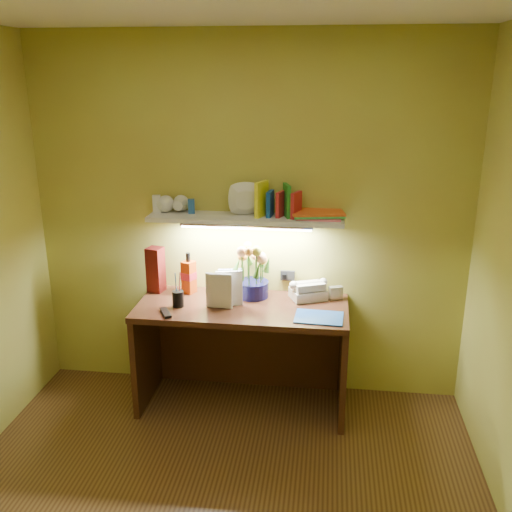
{
  "coord_description": "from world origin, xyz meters",
  "views": [
    {
      "loc": [
        0.54,
        -2.26,
        2.23
      ],
      "look_at": [
        0.07,
        1.35,
        1.05
      ],
      "focal_mm": 40.0,
      "sensor_mm": 36.0,
      "label": 1
    }
  ],
  "objects": [
    {
      "name": "art_card",
      "position": [
        -0.11,
        1.4,
        0.84
      ],
      "size": [
        0.18,
        0.07,
        0.18
      ],
      "primitive_type": null,
      "rotation": [
        0.0,
        0.0,
        0.2
      ],
      "color": "white",
      "rests_on": "desk"
    },
    {
      "name": "desk",
      "position": [
        0.0,
        1.2,
        0.38
      ],
      "size": [
        1.4,
        0.6,
        0.75
      ],
      "primitive_type": "cube",
      "color": "#321B0D",
      "rests_on": "ground"
    },
    {
      "name": "flower_bouquet",
      "position": [
        0.05,
        1.37,
        0.94
      ],
      "size": [
        0.3,
        0.3,
        0.38
      ],
      "primitive_type": null,
      "rotation": [
        0.0,
        0.0,
        0.27
      ],
      "color": "#0E0E3B",
      "rests_on": "desk"
    },
    {
      "name": "tv_remote",
      "position": [
        -0.46,
        1.0,
        0.76
      ],
      "size": [
        0.11,
        0.16,
        0.02
      ],
      "primitive_type": "cube",
      "rotation": [
        0.0,
        0.0,
        0.5
      ],
      "color": "black",
      "rests_on": "desk"
    },
    {
      "name": "desk_clock",
      "position": [
        0.62,
        1.39,
        0.79
      ],
      "size": [
        0.1,
        0.07,
        0.09
      ],
      "primitive_type": "cube",
      "rotation": [
        0.0,
        0.0,
        0.37
      ],
      "color": "silver",
      "rests_on": "desk"
    },
    {
      "name": "whisky_bottle",
      "position": [
        -0.4,
        1.38,
        0.9
      ],
      "size": [
        0.1,
        0.1,
        0.29
      ],
      "primitive_type": null,
      "rotation": [
        0.0,
        0.0,
        -0.43
      ],
      "color": "#B4390A",
      "rests_on": "desk"
    },
    {
      "name": "wall_shelf",
      "position": [
        0.03,
        1.38,
        1.34
      ],
      "size": [
        1.32,
        0.35,
        0.26
      ],
      "color": "white",
      "rests_on": "ground"
    },
    {
      "name": "telephone",
      "position": [
        0.43,
        1.38,
        0.82
      ],
      "size": [
        0.28,
        0.25,
        0.14
      ],
      "primitive_type": null,
      "rotation": [
        0.0,
        0.0,
        0.41
      ],
      "color": "beige",
      "rests_on": "desk"
    },
    {
      "name": "whisky_box",
      "position": [
        -0.64,
        1.38,
        0.91
      ],
      "size": [
        0.12,
        0.12,
        0.32
      ],
      "primitive_type": "cube",
      "rotation": [
        0.0,
        0.0,
        -0.23
      ],
      "color": "#5B110E",
      "rests_on": "desk"
    },
    {
      "name": "desk_book_a",
      "position": [
        -0.23,
        1.15,
        0.87
      ],
      "size": [
        0.18,
        0.04,
        0.24
      ],
      "primitive_type": "imported",
      "rotation": [
        0.0,
        0.0,
        -0.11
      ],
      "color": "beige",
      "rests_on": "desk"
    },
    {
      "name": "blue_folder",
      "position": [
        0.51,
        1.06,
        0.75
      ],
      "size": [
        0.31,
        0.24,
        0.01
      ],
      "primitive_type": "cube",
      "rotation": [
        0.0,
        0.0,
        -0.05
      ],
      "color": "#2559AC",
      "rests_on": "desk"
    },
    {
      "name": "pen_cup",
      "position": [
        -0.42,
        1.13,
        0.84
      ],
      "size": [
        0.08,
        0.08,
        0.18
      ],
      "primitive_type": "cylinder",
      "rotation": [
        0.0,
        0.0,
        -0.07
      ],
      "color": "black",
      "rests_on": "desk"
    },
    {
      "name": "desk_book_b",
      "position": [
        -0.17,
        1.17,
        0.87
      ],
      "size": [
        0.18,
        0.05,
        0.24
      ],
      "primitive_type": "imported",
      "rotation": [
        0.0,
        0.0,
        0.19
      ],
      "color": "white",
      "rests_on": "desk"
    }
  ]
}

